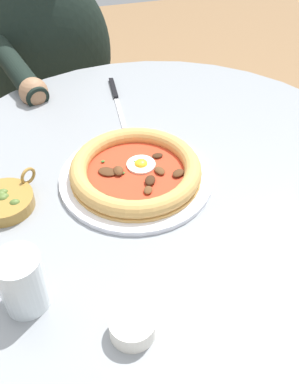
{
  "coord_description": "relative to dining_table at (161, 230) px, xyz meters",
  "views": [
    {
      "loc": [
        -0.2,
        -0.62,
        1.32
      ],
      "look_at": [
        -0.03,
        -0.03,
        0.75
      ],
      "focal_mm": 40.97,
      "sensor_mm": 36.0,
      "label": 1
    }
  ],
  "objects": [
    {
      "name": "ground_plane",
      "position": [
        0.0,
        0.0,
        -0.61
      ],
      "size": [
        6.0,
        6.0,
        0.02
      ],
      "primitive_type": "cube",
      "color": "olive"
    },
    {
      "name": "dining_table",
      "position": [
        0.0,
        0.0,
        0.0
      ],
      "size": [
        0.97,
        0.97,
        0.76
      ],
      "color": "gray",
      "rests_on": "ground"
    },
    {
      "name": "pizza_on_plate",
      "position": [
        -0.05,
        -0.0,
        0.18
      ],
      "size": [
        0.29,
        0.29,
        0.04
      ],
      "color": "white",
      "rests_on": "dining_table"
    },
    {
      "name": "water_glass",
      "position": [
        -0.27,
        -0.22,
        0.2
      ],
      "size": [
        0.07,
        0.07,
        0.1
      ],
      "color": "silver",
      "rests_on": "dining_table"
    },
    {
      "name": "steak_knife",
      "position": [
        -0.03,
        0.32,
        0.16
      ],
      "size": [
        0.03,
        0.22,
        0.01
      ],
      "color": "silver",
      "rests_on": "dining_table"
    },
    {
      "name": "ramekin_capers",
      "position": [
        -0.14,
        -0.31,
        0.18
      ],
      "size": [
        0.07,
        0.07,
        0.03
      ],
      "color": "white",
      "rests_on": "dining_table"
    },
    {
      "name": "olive_pan",
      "position": [
        -0.3,
        -0.01,
        0.17
      ],
      "size": [
        0.12,
        0.11,
        0.05
      ],
      "color": "olive",
      "rests_on": "dining_table"
    },
    {
      "name": "diner_person",
      "position": [
        -0.15,
        0.68,
        -0.09
      ],
      "size": [
        0.43,
        0.54,
        1.14
      ],
      "color": "#282833",
      "rests_on": "ground"
    },
    {
      "name": "cafe_chair_diner",
      "position": [
        -0.18,
        0.82,
        -0.09
      ],
      "size": [
        0.51,
        0.51,
        0.84
      ],
      "color": "beige",
      "rests_on": "ground"
    }
  ]
}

